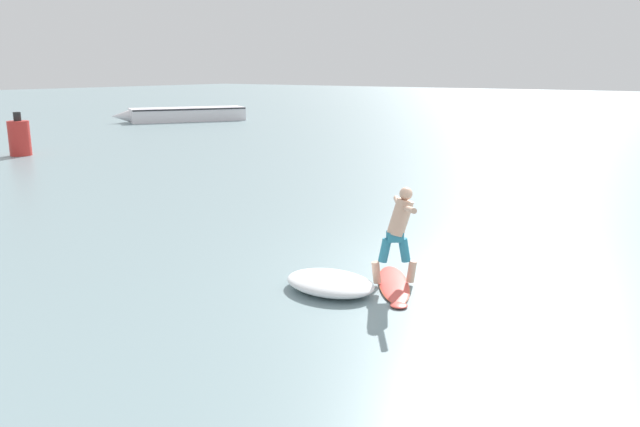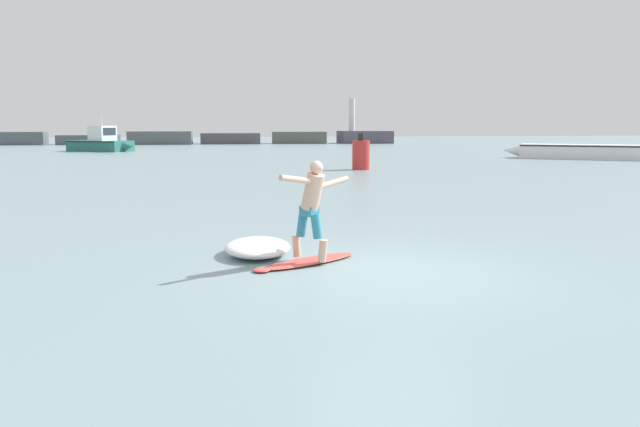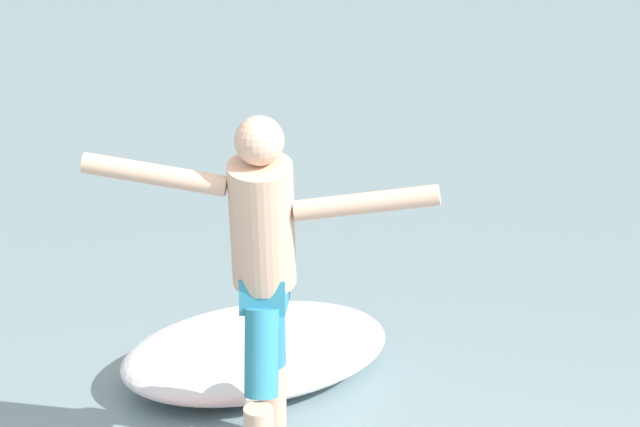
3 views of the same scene
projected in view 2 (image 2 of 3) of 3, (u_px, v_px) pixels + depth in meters
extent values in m
plane|color=gray|center=(392.00, 271.00, 9.55)|extent=(200.00, 200.00, 0.00)
cube|color=#4E575B|center=(14.00, 138.00, 66.45)|extent=(6.63, 3.45, 1.37)
cube|color=#4D5058|center=(89.00, 140.00, 67.61)|extent=(6.46, 3.42, 1.01)
cube|color=#51575B|center=(161.00, 138.00, 68.72)|extent=(6.74, 4.71, 1.41)
cube|color=#4E4A4F|center=(231.00, 138.00, 69.87)|extent=(6.70, 3.57, 1.19)
cube|color=#56584F|center=(299.00, 138.00, 71.00)|extent=(6.26, 3.29, 1.33)
cube|color=#524A58|center=(365.00, 137.00, 72.13)|extent=(5.94, 4.26, 1.41)
cylinder|color=silver|center=(352.00, 115.00, 71.54)|extent=(0.70, 0.70, 3.75)
ellipsoid|color=#E24B42|center=(309.00, 261.00, 10.11)|extent=(1.84, 1.43, 0.06)
ellipsoid|color=#E24B42|center=(262.00, 270.00, 9.48)|extent=(0.37, 0.37, 0.05)
ellipsoid|color=#DB5B2D|center=(309.00, 261.00, 10.11)|extent=(1.86, 1.44, 0.03)
cone|color=black|center=(344.00, 260.00, 10.62)|extent=(0.07, 0.07, 0.14)
cone|color=black|center=(333.00, 260.00, 10.64)|extent=(0.07, 0.07, 0.14)
cone|color=black|center=(343.00, 262.00, 10.44)|extent=(0.07, 0.07, 0.14)
cylinder|color=#DAAB8E|center=(323.00, 251.00, 9.88)|extent=(0.21, 0.22, 0.37)
cylinder|color=teal|center=(317.00, 227.00, 9.91)|extent=(0.25, 0.26, 0.41)
cylinder|color=#DAAB8E|center=(296.00, 246.00, 10.27)|extent=(0.21, 0.22, 0.37)
cylinder|color=teal|center=(302.00, 224.00, 10.13)|extent=(0.25, 0.26, 0.41)
cube|color=teal|center=(309.00, 211.00, 9.99)|extent=(0.32, 0.33, 0.16)
cylinder|color=#DAAB8E|center=(313.00, 192.00, 9.89)|extent=(0.49, 0.51, 0.64)
sphere|color=#DAAB8E|center=(316.00, 167.00, 9.78)|extent=(0.21, 0.21, 0.21)
cylinder|color=#DAAB8E|center=(334.00, 182.00, 10.16)|extent=(0.55, 0.46, 0.20)
cylinder|color=#DAAB8E|center=(295.00, 179.00, 9.49)|extent=(0.54, 0.46, 0.19)
cube|color=#27695F|center=(100.00, 146.00, 51.07)|extent=(5.57, 4.72, 0.87)
cone|color=#27695F|center=(128.00, 146.00, 49.91)|extent=(1.22, 1.21, 0.87)
cube|color=black|center=(100.00, 141.00, 51.01)|extent=(5.56, 4.76, 0.08)
cube|color=silver|center=(102.00, 133.00, 50.81)|extent=(2.22, 2.30, 1.20)
cube|color=#232D38|center=(110.00, 131.00, 50.48)|extent=(0.79, 1.22, 0.60)
cylinder|color=silver|center=(102.00, 120.00, 50.66)|extent=(0.06, 0.06, 0.90)
cube|color=black|center=(76.00, 145.00, 52.12)|extent=(0.43, 0.45, 0.52)
cube|color=white|center=(583.00, 152.00, 39.97)|extent=(7.60, 5.85, 0.91)
cone|color=white|center=(513.00, 151.00, 41.66)|extent=(1.61, 1.48, 0.91)
cube|color=black|center=(583.00, 146.00, 39.92)|extent=(7.57, 5.86, 0.08)
cylinder|color=red|center=(361.00, 155.00, 30.57)|extent=(0.85, 0.85, 1.42)
cylinder|color=black|center=(361.00, 137.00, 30.44)|extent=(0.30, 0.30, 0.36)
ellipsoid|color=white|center=(258.00, 247.00, 10.69)|extent=(1.21, 1.62, 0.27)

